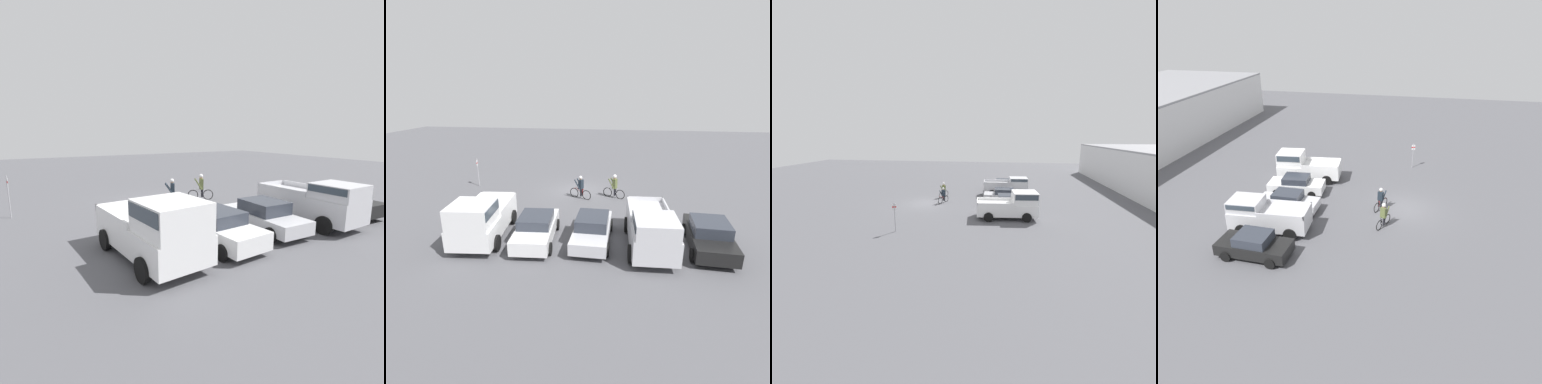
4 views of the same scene
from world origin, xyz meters
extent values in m
plane|color=#56565B|center=(0.00, 0.00, 0.00)|extent=(80.00, 80.00, 0.00)
cube|color=black|center=(-7.53, 7.96, 0.59)|extent=(2.00, 4.28, 0.66)
cube|color=#2D333D|center=(-7.53, 7.96, 1.18)|extent=(1.72, 1.96, 0.53)
cylinder|color=black|center=(-8.38, 9.35, 0.31)|extent=(0.21, 0.62, 0.62)
cylinder|color=black|center=(-6.56, 9.27, 0.31)|extent=(0.21, 0.62, 0.62)
cylinder|color=black|center=(-8.50, 6.66, 0.31)|extent=(0.21, 0.62, 0.62)
cylinder|color=black|center=(-6.68, 6.58, 0.31)|extent=(0.21, 0.62, 0.62)
cube|color=silver|center=(-4.73, 8.16, 0.92)|extent=(2.24, 5.08, 1.09)
cube|color=silver|center=(-4.81, 9.66, 1.81)|extent=(1.93, 2.09, 0.68)
cube|color=#333D47|center=(-4.81, 9.66, 1.96)|extent=(1.98, 1.93, 0.30)
cube|color=silver|center=(-5.63, 7.12, 1.59)|extent=(0.23, 2.99, 0.25)
cube|color=silver|center=(-3.73, 7.21, 1.59)|extent=(0.23, 2.99, 0.25)
cube|color=silver|center=(-4.60, 5.71, 1.59)|extent=(1.99, 0.18, 0.25)
cylinder|color=black|center=(-5.80, 9.65, 0.42)|extent=(0.26, 0.84, 0.83)
cylinder|color=black|center=(-3.82, 9.76, 0.42)|extent=(0.26, 0.84, 0.83)
cylinder|color=black|center=(-5.64, 6.57, 0.42)|extent=(0.26, 0.84, 0.83)
cylinder|color=black|center=(-3.66, 6.67, 0.42)|extent=(0.26, 0.84, 0.83)
cube|color=silver|center=(-1.93, 8.02, 0.57)|extent=(1.76, 4.28, 0.57)
cube|color=#2D333D|center=(-1.93, 8.02, 1.13)|extent=(1.56, 1.94, 0.55)
cylinder|color=black|center=(-2.76, 9.40, 0.33)|extent=(0.19, 0.66, 0.66)
cylinder|color=black|center=(-1.06, 9.37, 0.33)|extent=(0.19, 0.66, 0.66)
cylinder|color=black|center=(-2.80, 6.67, 0.33)|extent=(0.19, 0.66, 0.66)
cylinder|color=black|center=(-1.09, 6.65, 0.33)|extent=(0.19, 0.66, 0.66)
cube|color=white|center=(0.87, 8.39, 0.59)|extent=(2.08, 4.35, 0.67)
cube|color=#2D333D|center=(0.87, 8.39, 1.17)|extent=(1.72, 2.02, 0.48)
cylinder|color=black|center=(-0.11, 9.66, 0.30)|extent=(0.23, 0.62, 0.61)
cylinder|color=black|center=(1.63, 9.80, 0.30)|extent=(0.23, 0.62, 0.61)
cylinder|color=black|center=(0.11, 6.97, 0.30)|extent=(0.23, 0.62, 0.61)
cylinder|color=black|center=(1.85, 7.11, 0.30)|extent=(0.23, 0.62, 0.61)
cube|color=white|center=(3.67, 8.20, 0.84)|extent=(2.59, 5.26, 0.97)
cube|color=white|center=(3.52, 9.72, 1.84)|extent=(2.11, 2.21, 1.02)
cube|color=#333D47|center=(3.52, 9.72, 2.07)|extent=(2.16, 2.06, 0.45)
cube|color=white|center=(2.78, 7.09, 1.45)|extent=(0.39, 3.03, 0.25)
cube|color=white|center=(4.77, 7.30, 1.45)|extent=(0.39, 3.03, 0.25)
cube|color=white|center=(3.92, 5.72, 1.45)|extent=(2.08, 0.29, 0.25)
cylinder|color=black|center=(2.48, 9.66, 0.40)|extent=(0.30, 0.82, 0.80)
cylinder|color=black|center=(4.55, 9.87, 0.40)|extent=(0.30, 0.82, 0.80)
cylinder|color=black|center=(2.80, 6.53, 0.40)|extent=(0.30, 0.82, 0.80)
cylinder|color=black|center=(4.87, 6.74, 0.40)|extent=(0.30, 0.82, 0.80)
torus|color=black|center=(0.06, 1.48, 0.33)|extent=(0.67, 0.34, 0.71)
torus|color=black|center=(-0.89, 1.91, 0.33)|extent=(0.67, 0.34, 0.71)
cylinder|color=maroon|center=(-0.42, 1.69, 0.50)|extent=(0.51, 0.26, 0.38)
cylinder|color=maroon|center=(-0.42, 1.69, 0.70)|extent=(0.53, 0.27, 0.04)
cylinder|color=maroon|center=(-0.58, 1.77, 0.50)|extent=(0.05, 0.05, 0.35)
cylinder|color=maroon|center=(-0.06, 1.53, 0.73)|extent=(0.21, 0.43, 0.02)
cylinder|color=black|center=(-0.47, 1.82, 0.46)|extent=(0.16, 0.16, 0.53)
cylinder|color=black|center=(-0.55, 1.65, 0.46)|extent=(0.16, 0.16, 0.53)
cube|color=#1E2833|center=(-0.46, 1.71, 1.05)|extent=(0.37, 0.43, 0.64)
cylinder|color=#1E2833|center=(-0.20, 1.78, 1.05)|extent=(0.51, 0.30, 0.69)
cylinder|color=#1E2833|center=(-0.35, 1.47, 1.05)|extent=(0.51, 0.30, 0.69)
sphere|color=tan|center=(-0.44, 1.70, 1.48)|extent=(0.22, 0.22, 0.22)
sphere|color=silver|center=(-0.44, 1.70, 1.53)|extent=(0.24, 0.24, 0.24)
torus|color=black|center=(-2.32, 0.98, 0.32)|extent=(0.65, 0.33, 0.69)
torus|color=black|center=(-3.23, 1.40, 0.32)|extent=(0.65, 0.33, 0.69)
cylinder|color=silver|center=(-2.77, 1.19, 0.49)|extent=(0.49, 0.25, 0.37)
cylinder|color=silver|center=(-2.77, 1.19, 0.68)|extent=(0.52, 0.26, 0.04)
cylinder|color=silver|center=(-2.93, 1.26, 0.49)|extent=(0.05, 0.05, 0.34)
cylinder|color=silver|center=(-2.43, 1.04, 0.71)|extent=(0.21, 0.43, 0.02)
cylinder|color=black|center=(-2.83, 1.32, 0.45)|extent=(0.16, 0.16, 0.52)
cylinder|color=black|center=(-2.90, 1.15, 0.45)|extent=(0.16, 0.16, 0.52)
cube|color=#5B6638|center=(-2.82, 1.21, 1.05)|extent=(0.37, 0.43, 0.69)
cylinder|color=#5B6638|center=(-2.57, 1.28, 1.05)|extent=(0.50, 0.29, 0.73)
cylinder|color=#5B6638|center=(-2.71, 0.98, 1.05)|extent=(0.50, 0.29, 0.73)
sphere|color=tan|center=(-2.80, 1.20, 1.52)|extent=(0.25, 0.25, 0.25)
sphere|color=silver|center=(-2.80, 1.20, 1.58)|extent=(0.28, 0.28, 0.28)
cylinder|color=#9E9EA3|center=(8.06, -0.01, 1.12)|extent=(0.06, 0.06, 2.23)
cube|color=white|center=(8.06, -0.01, 1.91)|extent=(0.08, 0.30, 0.45)
cube|color=red|center=(8.06, -0.01, 1.91)|extent=(0.08, 0.30, 0.10)
camera|label=1|loc=(7.37, 17.72, 4.39)|focal=28.00mm
camera|label=2|loc=(-3.24, 21.66, 7.21)|focal=28.00mm
camera|label=3|loc=(25.18, 7.73, 7.20)|focal=24.00mm
camera|label=4|loc=(-23.84, -1.07, 12.61)|focal=35.00mm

